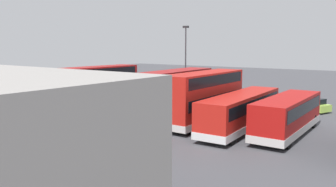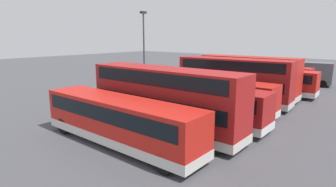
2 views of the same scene
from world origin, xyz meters
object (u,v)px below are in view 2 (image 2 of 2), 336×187
box_truck_blue (303,73)px  car_small_green (139,84)px  bus_double_decker_third (248,76)px  bus_single_deck_sixth (195,102)px  waste_bin_yellow (97,91)px  bus_double_decker_seventh (164,98)px  car_hatchback_silver (192,76)px  bus_single_deck_far_end (119,120)px  lamp_post_tall (144,50)px  bus_double_decker_fourth (233,80)px  bus_single_deck_fifth (214,94)px  bus_single_deck_near_end (269,76)px  bus_single_deck_second (262,80)px

box_truck_blue → car_small_green: 22.91m
bus_double_decker_third → car_small_green: bus_double_decker_third is taller
bus_single_deck_sixth → box_truck_blue: (-23.89, 1.91, 0.08)m
car_small_green → waste_bin_yellow: bearing=-9.6°
bus_single_deck_sixth → bus_double_decker_seventh: bus_double_decker_seventh is taller
car_hatchback_silver → bus_single_deck_sixth: bearing=35.7°
bus_double_decker_seventh → waste_bin_yellow: bus_double_decker_seventh is taller
bus_single_deck_far_end → lamp_post_tall: lamp_post_tall is taller
bus_double_decker_fourth → box_truck_blue: 16.79m
bus_single_deck_fifth → bus_single_deck_near_end: bearing=-178.2°
box_truck_blue → waste_bin_yellow: size_ratio=8.14×
bus_single_deck_fifth → bus_double_decker_seventh: bearing=0.1°
bus_single_deck_near_end → bus_double_decker_seventh: bus_double_decker_seventh is taller
lamp_post_tall → waste_bin_yellow: bearing=-67.5°
bus_single_deck_fifth → bus_single_deck_sixth: 3.33m
car_small_green → waste_bin_yellow: 5.82m
bus_single_deck_fifth → car_hatchback_silver: size_ratio=2.52×
box_truck_blue → waste_bin_yellow: box_truck_blue is taller
car_small_green → lamp_post_tall: 7.28m
box_truck_blue → car_hatchback_silver: (7.13, -13.97, -1.01)m
bus_single_deck_second → car_hatchback_silver: 12.10m
car_hatchback_silver → box_truck_blue: bearing=117.0°
waste_bin_yellow → lamp_post_tall: bearing=112.5°
bus_single_deck_second → bus_single_deck_far_end: bearing=-1.7°
bus_single_deck_second → box_truck_blue: size_ratio=1.57×
lamp_post_tall → bus_single_deck_near_end: bearing=151.2°
car_small_green → bus_single_deck_fifth: bearing=75.3°
bus_single_deck_near_end → box_truck_blue: (-6.05, 2.66, 0.09)m
bus_single_deck_far_end → lamp_post_tall: size_ratio=1.31×
bus_single_deck_near_end → bus_single_deck_second: 3.62m
bus_double_decker_fourth → bus_double_decker_seventh: bearing=0.9°
car_small_green → lamp_post_tall: (3.49, 4.44, 4.59)m
bus_single_deck_second → bus_double_decker_fourth: (6.97, -0.20, 0.83)m
bus_single_deck_sixth → bus_single_deck_far_end: bearing=-7.3°
bus_double_decker_fourth → bus_single_deck_fifth: 4.05m
bus_single_deck_near_end → car_hatchback_silver: size_ratio=2.34×
bus_single_deck_fifth → car_small_green: 13.39m
bus_single_deck_sixth → box_truck_blue: 23.96m
bus_single_deck_second → car_small_green: (7.54, -12.96, -0.92)m
bus_single_deck_second → bus_double_decker_third: bus_double_decker_third is taller
bus_single_deck_second → car_hatchback_silver: bus_single_deck_second is taller
lamp_post_tall → waste_bin_yellow: (2.24, -5.40, -4.81)m
lamp_post_tall → bus_double_decker_seventh: bearing=51.8°
bus_double_decker_fourth → bus_single_deck_fifth: (3.96, 0.16, -0.83)m
bus_single_deck_near_end → bus_single_deck_sixth: bearing=2.4°
bus_single_deck_fifth → car_hatchback_silver: 17.89m
car_small_green → car_hatchback_silver: bearing=173.4°
bus_double_decker_third → waste_bin_yellow: (9.72, -13.76, -1.97)m
bus_single_deck_second → bus_single_deck_fifth: same height
bus_single_deck_far_end → car_hatchback_silver: 26.32m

